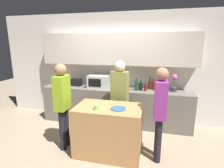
{
  "coord_description": "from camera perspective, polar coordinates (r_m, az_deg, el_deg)",
  "views": [
    {
      "loc": [
        0.89,
        -2.63,
        1.95
      ],
      "look_at": [
        0.17,
        0.38,
        1.23
      ],
      "focal_mm": 28.0,
      "sensor_mm": 36.0,
      "label": 1
    }
  ],
  "objects": [
    {
      "name": "bottle_5",
      "position": [
        4.09,
        14.92,
        -0.79
      ],
      "size": [
        0.07,
        0.07,
        0.3
      ],
      "color": "maroon",
      "rests_on": "back_counter"
    },
    {
      "name": "bottle_0",
      "position": [
        4.09,
        8.05,
        -0.5
      ],
      "size": [
        0.09,
        0.09,
        0.29
      ],
      "color": "#194723",
      "rests_on": "back_counter"
    },
    {
      "name": "plate_on_island",
      "position": [
        2.95,
        2.04,
        -8.04
      ],
      "size": [
        0.26,
        0.26,
        0.01
      ],
      "color": "#2D5684",
      "rests_on": "kitchen_island"
    },
    {
      "name": "bottle_1",
      "position": [
        4.11,
        9.37,
        -0.73
      ],
      "size": [
        0.08,
        0.08,
        0.25
      ],
      "color": "black",
      "rests_on": "back_counter"
    },
    {
      "name": "bottle_3",
      "position": [
        4.24,
        12.38,
        -0.19
      ],
      "size": [
        0.08,
        0.08,
        0.29
      ],
      "color": "#472814",
      "rests_on": "back_counter"
    },
    {
      "name": "microwave",
      "position": [
        4.35,
        -4.25,
        0.91
      ],
      "size": [
        0.52,
        0.39,
        0.3
      ],
      "color": "#B7BABC",
      "rests_on": "back_counter"
    },
    {
      "name": "toaster",
      "position": [
        4.58,
        -11.51,
        0.54
      ],
      "size": [
        0.26,
        0.16,
        0.18
      ],
      "color": "black",
      "rests_on": "back_counter"
    },
    {
      "name": "person_center",
      "position": [
        3.3,
        -15.88,
        -4.98
      ],
      "size": [
        0.21,
        0.35,
        1.61
      ],
      "rotation": [
        0.0,
        0.0,
        -1.53
      ],
      "color": "black",
      "rests_on": "ground_plane"
    },
    {
      "name": "bottle_4",
      "position": [
        4.24,
        13.4,
        -0.45
      ],
      "size": [
        0.09,
        0.09,
        0.26
      ],
      "color": "maroon",
      "rests_on": "back_counter"
    },
    {
      "name": "ground_plane",
      "position": [
        3.39,
        -4.62,
        -22.08
      ],
      "size": [
        14.0,
        14.0,
        0.0
      ],
      "primitive_type": "plane",
      "color": "gray"
    },
    {
      "name": "back_counter",
      "position": [
        4.38,
        0.94,
        -7.05
      ],
      "size": [
        3.6,
        0.62,
        0.89
      ],
      "color": "#6B665B",
      "rests_on": "ground_plane"
    },
    {
      "name": "person_left",
      "position": [
        2.96,
        15.39,
        -7.38
      ],
      "size": [
        0.21,
        0.34,
        1.59
      ],
      "rotation": [
        0.0,
        0.0,
        -4.7
      ],
      "color": "black",
      "rests_on": "ground_plane"
    },
    {
      "name": "bottle_2",
      "position": [
        4.07,
        10.9,
        -1.05
      ],
      "size": [
        0.06,
        0.06,
        0.23
      ],
      "color": "maroon",
      "rests_on": "back_counter"
    },
    {
      "name": "back_wall",
      "position": [
        4.4,
        1.77,
        7.64
      ],
      "size": [
        6.4,
        0.4,
        2.7
      ],
      "color": "silver",
      "rests_on": "ground_plane"
    },
    {
      "name": "kitchen_island",
      "position": [
        3.23,
        -1.07,
        -14.8
      ],
      "size": [
        1.15,
        0.71,
        0.88
      ],
      "color": "#B27F4C",
      "rests_on": "ground_plane"
    },
    {
      "name": "potted_plant",
      "position": [
        4.17,
        19.58,
        0.33
      ],
      "size": [
        0.14,
        0.14,
        0.4
      ],
      "color": "#333D4C",
      "rests_on": "back_counter"
    },
    {
      "name": "cup_0",
      "position": [
        2.92,
        -5.06,
        -7.56
      ],
      "size": [
        0.09,
        0.09,
        0.09
      ],
      "color": "#7BDC6C",
      "rests_on": "kitchen_island"
    },
    {
      "name": "person_right",
      "position": [
        3.58,
        2.56,
        -2.99
      ],
      "size": [
        0.36,
        0.23,
        1.62
      ],
      "rotation": [
        0.0,
        0.0,
        -3.27
      ],
      "color": "black",
      "rests_on": "ground_plane"
    }
  ]
}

